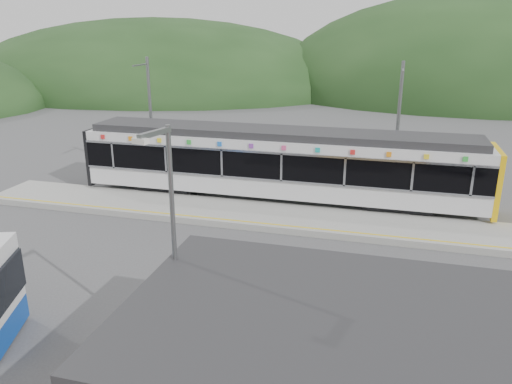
# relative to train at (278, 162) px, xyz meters

# --- Properties ---
(ground) EXTENTS (120.00, 120.00, 0.00)m
(ground) POSITION_rel_train_xyz_m (-1.29, -6.00, -2.06)
(ground) COLOR #4C4C4F
(ground) RESTS_ON ground
(hills) EXTENTS (146.00, 149.00, 26.00)m
(hills) POSITION_rel_train_xyz_m (4.90, -0.71, -2.06)
(hills) COLOR #1E3D19
(hills) RESTS_ON ground
(platform) EXTENTS (26.00, 3.20, 0.30)m
(platform) POSITION_rel_train_xyz_m (-1.29, -2.70, -1.91)
(platform) COLOR #9E9E99
(platform) RESTS_ON ground
(yellow_line) EXTENTS (26.00, 0.10, 0.01)m
(yellow_line) POSITION_rel_train_xyz_m (-1.29, -4.00, -1.76)
(yellow_line) COLOR yellow
(yellow_line) RESTS_ON platform
(train) EXTENTS (20.44, 3.01, 3.74)m
(train) POSITION_rel_train_xyz_m (0.00, 0.00, 0.00)
(train) COLOR black
(train) RESTS_ON ground
(catenary_mast_west) EXTENTS (0.18, 1.80, 7.00)m
(catenary_mast_west) POSITION_rel_train_xyz_m (-8.29, 2.56, 1.58)
(catenary_mast_west) COLOR slate
(catenary_mast_west) RESTS_ON ground
(catenary_mast_east) EXTENTS (0.18, 1.80, 7.00)m
(catenary_mast_east) POSITION_rel_train_xyz_m (5.71, 2.56, 1.58)
(catenary_mast_east) COLOR slate
(catenary_mast_east) RESTS_ON ground
(station_shelter) EXTENTS (9.20, 6.20, 3.00)m
(station_shelter) POSITION_rel_train_xyz_m (4.71, -15.00, -0.51)
(station_shelter) COLOR olive
(station_shelter) RESTS_ON ground
(pallet_stack) EXTENTS (1.18, 1.02, 0.54)m
(pallet_stack) POSITION_rel_train_xyz_m (8.34, -11.88, -1.79)
(pallet_stack) COLOR #937047
(pallet_stack) RESTS_ON ground
(lamp_post) EXTENTS (0.38, 1.15, 6.43)m
(lamp_post) POSITION_rel_train_xyz_m (0.32, -13.55, 1.76)
(lamp_post) COLOR slate
(lamp_post) RESTS_ON ground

